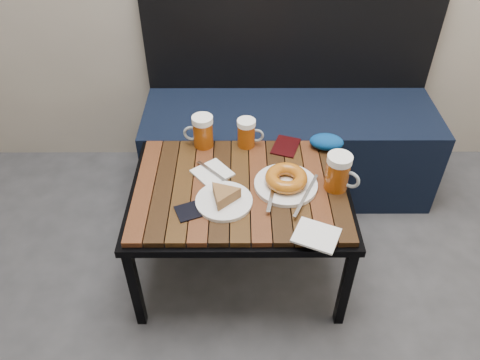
{
  "coord_description": "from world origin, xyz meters",
  "views": [
    {
      "loc": [
        -0.02,
        -0.16,
        1.65
      ],
      "look_at": [
        -0.01,
        1.17,
        0.5
      ],
      "focal_mm": 35.0,
      "sensor_mm": 36.0,
      "label": 1
    }
  ],
  "objects_px": {
    "cafe_table": "(240,194)",
    "beer_mug_right": "(338,172)",
    "passport_burgundy": "(286,146)",
    "beer_mug_left": "(202,131)",
    "plate_bagel": "(286,181)",
    "beer_mug_centre": "(247,133)",
    "plate_pie": "(224,198)",
    "bench": "(288,137)",
    "passport_navy": "(193,210)",
    "knit_pouch": "(327,142)"
  },
  "relations": [
    {
      "from": "cafe_table",
      "to": "beer_mug_right",
      "type": "distance_m",
      "value": 0.38
    },
    {
      "from": "passport_burgundy",
      "to": "beer_mug_left",
      "type": "bearing_deg",
      "value": -163.13
    },
    {
      "from": "plate_bagel",
      "to": "passport_burgundy",
      "type": "distance_m",
      "value": 0.25
    },
    {
      "from": "beer_mug_centre",
      "to": "plate_bagel",
      "type": "height_order",
      "value": "beer_mug_centre"
    },
    {
      "from": "beer_mug_right",
      "to": "beer_mug_centre",
      "type": "bearing_deg",
      "value": 172.93
    },
    {
      "from": "plate_pie",
      "to": "beer_mug_centre",
      "type": "bearing_deg",
      "value": 76.08
    },
    {
      "from": "cafe_table",
      "to": "passport_burgundy",
      "type": "relative_size",
      "value": 6.12
    },
    {
      "from": "bench",
      "to": "beer_mug_centre",
      "type": "xyz_separation_m",
      "value": [
        -0.21,
        -0.33,
        0.26
      ]
    },
    {
      "from": "beer_mug_left",
      "to": "passport_burgundy",
      "type": "distance_m",
      "value": 0.35
    },
    {
      "from": "beer_mug_left",
      "to": "beer_mug_right",
      "type": "distance_m",
      "value": 0.58
    },
    {
      "from": "cafe_table",
      "to": "beer_mug_right",
      "type": "relative_size",
      "value": 5.67
    },
    {
      "from": "beer_mug_left",
      "to": "passport_burgundy",
      "type": "bearing_deg",
      "value": -177.43
    },
    {
      "from": "cafe_table",
      "to": "beer_mug_left",
      "type": "bearing_deg",
      "value": 120.76
    },
    {
      "from": "plate_pie",
      "to": "passport_navy",
      "type": "relative_size",
      "value": 1.74
    },
    {
      "from": "passport_burgundy",
      "to": "plate_pie",
      "type": "bearing_deg",
      "value": -107.31
    },
    {
      "from": "plate_pie",
      "to": "plate_bagel",
      "type": "xyz_separation_m",
      "value": [
        0.23,
        0.09,
        0.0
      ]
    },
    {
      "from": "cafe_table",
      "to": "knit_pouch",
      "type": "height_order",
      "value": "knit_pouch"
    },
    {
      "from": "plate_bagel",
      "to": "knit_pouch",
      "type": "relative_size",
      "value": 2.16
    },
    {
      "from": "cafe_table",
      "to": "beer_mug_left",
      "type": "relative_size",
      "value": 6.03
    },
    {
      "from": "cafe_table",
      "to": "plate_bagel",
      "type": "bearing_deg",
      "value": -1.74
    },
    {
      "from": "passport_navy",
      "to": "passport_burgundy",
      "type": "xyz_separation_m",
      "value": [
        0.36,
        0.38,
        0.0
      ]
    },
    {
      "from": "cafe_table",
      "to": "knit_pouch",
      "type": "bearing_deg",
      "value": 33.57
    },
    {
      "from": "bench",
      "to": "passport_navy",
      "type": "xyz_separation_m",
      "value": [
        -0.41,
        -0.73,
        0.2
      ]
    },
    {
      "from": "bench",
      "to": "beer_mug_right",
      "type": "height_order",
      "value": "bench"
    },
    {
      "from": "beer_mug_right",
      "to": "plate_bagel",
      "type": "bearing_deg",
      "value": -149.79
    },
    {
      "from": "beer_mug_left",
      "to": "knit_pouch",
      "type": "relative_size",
      "value": 0.99
    },
    {
      "from": "beer_mug_centre",
      "to": "passport_navy",
      "type": "xyz_separation_m",
      "value": [
        -0.2,
        -0.4,
        -0.06
      ]
    },
    {
      "from": "cafe_table",
      "to": "knit_pouch",
      "type": "relative_size",
      "value": 5.95
    },
    {
      "from": "cafe_table",
      "to": "beer_mug_centre",
      "type": "distance_m",
      "value": 0.28
    },
    {
      "from": "plate_pie",
      "to": "passport_navy",
      "type": "distance_m",
      "value": 0.12
    },
    {
      "from": "knit_pouch",
      "to": "beer_mug_centre",
      "type": "bearing_deg",
      "value": 176.38
    },
    {
      "from": "beer_mug_left",
      "to": "plate_pie",
      "type": "bearing_deg",
      "value": 110.16
    },
    {
      "from": "beer_mug_left",
      "to": "beer_mug_centre",
      "type": "xyz_separation_m",
      "value": [
        0.18,
        -0.0,
        -0.01
      ]
    },
    {
      "from": "beer_mug_left",
      "to": "beer_mug_centre",
      "type": "relative_size",
      "value": 1.13
    },
    {
      "from": "passport_navy",
      "to": "knit_pouch",
      "type": "distance_m",
      "value": 0.65
    },
    {
      "from": "plate_pie",
      "to": "passport_burgundy",
      "type": "distance_m",
      "value": 0.42
    },
    {
      "from": "passport_burgundy",
      "to": "passport_navy",
      "type": "bearing_deg",
      "value": -114.19
    },
    {
      "from": "cafe_table",
      "to": "plate_bagel",
      "type": "xyz_separation_m",
      "value": [
        0.17,
        -0.01,
        0.07
      ]
    },
    {
      "from": "bench",
      "to": "beer_mug_centre",
      "type": "distance_m",
      "value": 0.48
    },
    {
      "from": "cafe_table",
      "to": "passport_burgundy",
      "type": "xyz_separation_m",
      "value": [
        0.19,
        0.25,
        0.05
      ]
    },
    {
      "from": "beer_mug_centre",
      "to": "plate_bagel",
      "type": "xyz_separation_m",
      "value": [
        0.14,
        -0.27,
        -0.03
      ]
    },
    {
      "from": "beer_mug_centre",
      "to": "knit_pouch",
      "type": "xyz_separation_m",
      "value": [
        0.33,
        -0.02,
        -0.03
      ]
    },
    {
      "from": "beer_mug_left",
      "to": "passport_navy",
      "type": "distance_m",
      "value": 0.4
    },
    {
      "from": "cafe_table",
      "to": "beer_mug_right",
      "type": "xyz_separation_m",
      "value": [
        0.36,
        -0.01,
        0.12
      ]
    },
    {
      "from": "plate_pie",
      "to": "knit_pouch",
      "type": "distance_m",
      "value": 0.53
    },
    {
      "from": "beer_mug_right",
      "to": "passport_navy",
      "type": "distance_m",
      "value": 0.55
    },
    {
      "from": "plate_pie",
      "to": "knit_pouch",
      "type": "relative_size",
      "value": 1.48
    },
    {
      "from": "plate_pie",
      "to": "knit_pouch",
      "type": "height_order",
      "value": "knit_pouch"
    },
    {
      "from": "plate_pie",
      "to": "beer_mug_right",
      "type": "bearing_deg",
      "value": 11.06
    },
    {
      "from": "beer_mug_centre",
      "to": "plate_pie",
      "type": "bearing_deg",
      "value": -100.99
    }
  ]
}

